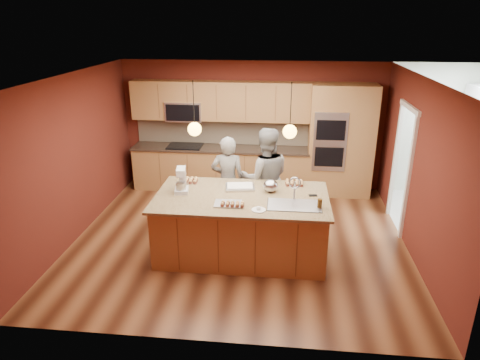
# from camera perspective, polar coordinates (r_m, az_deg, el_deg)

# --- Properties ---
(floor) EXTENTS (5.50, 5.50, 0.00)m
(floor) POSITION_cam_1_polar(r_m,az_deg,el_deg) (7.35, -0.05, -7.74)
(floor) COLOR #3E1E10
(floor) RESTS_ON ground
(ceiling) EXTENTS (5.50, 5.50, 0.00)m
(ceiling) POSITION_cam_1_polar(r_m,az_deg,el_deg) (6.50, -0.06, 13.62)
(ceiling) COLOR silver
(ceiling) RESTS_ON ground
(wall_back) EXTENTS (5.50, 0.00, 5.50)m
(wall_back) POSITION_cam_1_polar(r_m,az_deg,el_deg) (9.20, 1.59, 7.26)
(wall_back) COLOR #531C14
(wall_back) RESTS_ON ground
(wall_front) EXTENTS (5.50, 0.00, 5.50)m
(wall_front) POSITION_cam_1_polar(r_m,az_deg,el_deg) (4.53, -3.41, -7.89)
(wall_front) COLOR #531C14
(wall_front) RESTS_ON ground
(wall_left) EXTENTS (0.00, 5.00, 5.00)m
(wall_left) POSITION_cam_1_polar(r_m,az_deg,el_deg) (7.59, -21.20, 2.81)
(wall_left) COLOR #531C14
(wall_left) RESTS_ON ground
(wall_right) EXTENTS (0.00, 5.00, 5.00)m
(wall_right) POSITION_cam_1_polar(r_m,az_deg,el_deg) (7.08, 22.67, 1.35)
(wall_right) COLOR #531C14
(wall_right) RESTS_ON ground
(cabinet_run) EXTENTS (3.74, 0.64, 2.30)m
(cabinet_run) POSITION_cam_1_polar(r_m,az_deg,el_deg) (9.13, -2.83, 4.75)
(cabinet_run) COLOR olive
(cabinet_run) RESTS_ON floor
(oven_column) EXTENTS (1.30, 0.62, 2.30)m
(oven_column) POSITION_cam_1_polar(r_m,az_deg,el_deg) (9.00, 13.26, 5.09)
(oven_column) COLOR olive
(oven_column) RESTS_ON floor
(doorway_trim) EXTENTS (0.08, 1.11, 2.20)m
(doorway_trim) POSITION_cam_1_polar(r_m,az_deg,el_deg) (7.90, 20.71, 1.26)
(doorway_trim) COLOR white
(doorway_trim) RESTS_ON wall_right
(pendant_left) EXTENTS (0.20, 0.20, 0.80)m
(pendant_left) POSITION_cam_1_polar(r_m,az_deg,el_deg) (6.29, -6.08, 6.80)
(pendant_left) COLOR black
(pendant_left) RESTS_ON ceiling
(pendant_right) EXTENTS (0.20, 0.20, 0.80)m
(pendant_right) POSITION_cam_1_polar(r_m,az_deg,el_deg) (6.16, 6.65, 6.46)
(pendant_right) COLOR black
(pendant_right) RESTS_ON ceiling
(island) EXTENTS (2.64, 1.48, 1.35)m
(island) POSITION_cam_1_polar(r_m,az_deg,el_deg) (6.71, 0.33, -5.90)
(island) COLOR olive
(island) RESTS_ON floor
(person_left) EXTENTS (0.60, 0.40, 1.63)m
(person_left) POSITION_cam_1_polar(r_m,az_deg,el_deg) (7.52, -1.63, -0.18)
(person_left) COLOR black
(person_left) RESTS_ON floor
(person_right) EXTENTS (0.97, 0.81, 1.80)m
(person_right) POSITION_cam_1_polar(r_m,az_deg,el_deg) (7.44, 3.37, 0.22)
(person_right) COLOR gray
(person_right) RESTS_ON floor
(stand_mixer) EXTENTS (0.24, 0.31, 0.39)m
(stand_mixer) POSITION_cam_1_polar(r_m,az_deg,el_deg) (6.68, -7.81, -0.24)
(stand_mixer) COLOR silver
(stand_mixer) RESTS_ON island
(sheet_cake) EXTENTS (0.50, 0.40, 0.05)m
(sheet_cake) POSITION_cam_1_polar(r_m,az_deg,el_deg) (6.81, 0.00, -0.90)
(sheet_cake) COLOR silver
(sheet_cake) RESTS_ON island
(cooling_rack) EXTENTS (0.40, 0.29, 0.02)m
(cooling_rack) POSITION_cam_1_polar(r_m,az_deg,el_deg) (6.24, -1.62, -3.16)
(cooling_rack) COLOR silver
(cooling_rack) RESTS_ON island
(mixing_bowl) EXTENTS (0.24, 0.24, 0.20)m
(mixing_bowl) POSITION_cam_1_polar(r_m,az_deg,el_deg) (6.67, 4.11, -0.77)
(mixing_bowl) COLOR #B6B8BD
(mixing_bowl) RESTS_ON island
(plate) EXTENTS (0.20, 0.20, 0.01)m
(plate) POSITION_cam_1_polar(r_m,az_deg,el_deg) (6.05, 2.50, -4.01)
(plate) COLOR white
(plate) RESTS_ON island
(tumbler) EXTENTS (0.07, 0.07, 0.13)m
(tumbler) POSITION_cam_1_polar(r_m,az_deg,el_deg) (6.20, 10.57, -3.11)
(tumbler) COLOR #3B240C
(tumbler) RESTS_ON island
(phone) EXTENTS (0.13, 0.08, 0.01)m
(phone) POSITION_cam_1_polar(r_m,az_deg,el_deg) (6.62, 9.70, -2.03)
(phone) COLOR black
(phone) RESTS_ON island
(cupcakes_left) EXTENTS (0.30, 0.22, 0.07)m
(cupcakes_left) POSITION_cam_1_polar(r_m,az_deg,el_deg) (7.10, -6.84, -0.02)
(cupcakes_left) COLOR tan
(cupcakes_left) RESTS_ON island
(cupcakes_rack) EXTENTS (0.35, 0.14, 0.06)m
(cupcakes_rack) POSITION_cam_1_polar(r_m,az_deg,el_deg) (6.13, -1.02, -3.21)
(cupcakes_rack) COLOR tan
(cupcakes_rack) RESTS_ON island
(cupcakes_right) EXTENTS (0.30, 0.23, 0.07)m
(cupcakes_right) POSITION_cam_1_polar(r_m,az_deg,el_deg) (7.00, 7.24, -0.37)
(cupcakes_right) COLOR tan
(cupcakes_right) RESTS_ON island
(dryer) EXTENTS (0.64, 0.66, 0.97)m
(dryer) POSITION_cam_1_polar(r_m,az_deg,el_deg) (9.15, 28.09, -1.05)
(dryer) COLOR silver
(dryer) RESTS_ON floor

